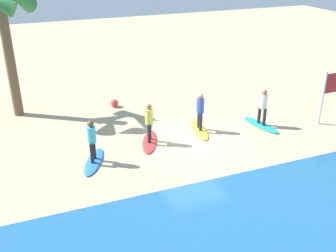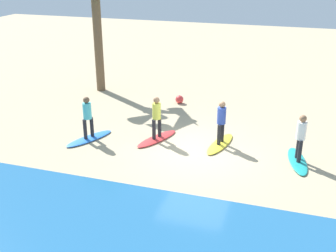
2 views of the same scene
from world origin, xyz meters
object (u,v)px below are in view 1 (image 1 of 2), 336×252
surfer_teal (263,104)px  palm_tree (1,10)px  surfboard_blue (94,161)px  beach_ball (114,103)px  surfer_red (149,120)px  surfboard_yellow (199,130)px  surfboard_red (150,142)px  surfer_blue (92,138)px  surfer_yellow (200,109)px  surfboard_teal (261,125)px

surfer_teal → palm_tree: size_ratio=0.27×
surfboard_blue → beach_ball: (-2.13, -5.12, 0.15)m
surfer_teal → surfboard_blue: size_ratio=0.78×
beach_ball → palm_tree: bearing=-9.6°
surfer_red → beach_ball: 4.44m
surfboard_yellow → surfboard_red: (2.41, 0.27, 0.00)m
surfboard_yellow → surfer_blue: (4.90, 1.05, 0.99)m
surfboard_yellow → surfer_red: surfer_red is taller
surfer_yellow → surfboard_blue: size_ratio=0.78×
surfboard_teal → surfer_teal: bearing=-101.1°
surfboard_red → surfboard_blue: (2.49, 0.78, 0.00)m
surfboard_yellow → surfboard_red: 2.43m
palm_tree → surfer_red: bearing=133.7°
surfboard_red → surfboard_blue: 2.61m
palm_tree → beach_ball: (-4.51, 0.76, -4.68)m
surfer_teal → beach_ball: size_ratio=4.23×
surfboard_teal → palm_tree: palm_tree is taller
surfer_teal → surfer_red: 5.22m
surfboard_yellow → surfboard_blue: size_ratio=1.00×
surfboard_red → surfer_blue: size_ratio=1.28×
surfboard_teal → palm_tree: 12.41m
surfboard_red → palm_tree: (4.87, -5.10, 4.83)m
surfboard_red → palm_tree: palm_tree is taller
surfer_yellow → surfer_red: same height
surfboard_teal → surfer_blue: 7.78m
surfboard_blue → palm_tree: (2.38, -5.88, 4.83)m
surfer_yellow → surfboard_red: 2.62m
surfboard_yellow → beach_ball: beach_ball is taller
surfboard_teal → surfboard_yellow: same height
surfer_yellow → surfboard_yellow: bearing=90.0°
palm_tree → surfer_teal: bearing=151.9°
surfer_yellow → surfer_blue: 5.01m
surfboard_teal → surfer_red: (5.21, -0.29, 0.99)m
surfboard_teal → palm_tree: bearing=-129.3°
surfboard_teal → surfer_yellow: bearing=-112.5°
surfer_red → beach_ball: size_ratio=4.23×
surfboard_yellow → beach_ball: size_ratio=5.42×
surfer_teal → surfboard_yellow: (2.80, -0.56, -0.99)m
surfer_blue → surfboard_blue: bearing=-90.0°
surfer_yellow → surfboard_blue: (4.90, 1.05, -0.99)m
surfer_red → surfer_yellow: bearing=-173.5°
surfboard_red → surfer_yellow: bearing=119.4°
surfboard_yellow → surfboard_red: size_ratio=1.00×
surfboard_teal → surfboard_yellow: 2.86m
surfer_teal → palm_tree: bearing=-28.1°
surfboard_red → surfer_red: bearing=23.0°
surfboard_yellow → surfer_blue: surfer_blue is taller
surfer_yellow → surfer_blue: same height
surfboard_red → surfer_red: (0.00, 0.00, 0.99)m
surfer_teal → palm_tree: (10.08, -5.39, 3.84)m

